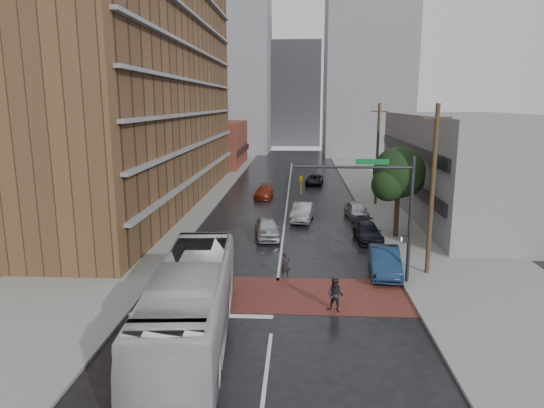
# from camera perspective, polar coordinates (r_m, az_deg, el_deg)

# --- Properties ---
(ground) EXTENTS (160.00, 160.00, 0.00)m
(ground) POSITION_cam_1_polar(r_m,az_deg,el_deg) (25.80, 0.41, -11.02)
(ground) COLOR black
(ground) RESTS_ON ground
(crosswalk) EXTENTS (14.00, 5.00, 0.02)m
(crosswalk) POSITION_cam_1_polar(r_m,az_deg,el_deg) (26.26, 0.46, -10.58)
(crosswalk) COLOR maroon
(crosswalk) RESTS_ON ground
(sidewalk_west) EXTENTS (9.00, 90.00, 0.15)m
(sidewalk_west) POSITION_cam_1_polar(r_m,az_deg,el_deg) (51.33, -11.15, 0.44)
(sidewalk_west) COLOR gray
(sidewalk_west) RESTS_ON ground
(sidewalk_east) EXTENTS (9.00, 90.00, 0.15)m
(sidewalk_east) POSITION_cam_1_polar(r_m,az_deg,el_deg) (50.82, 14.87, 0.15)
(sidewalk_east) COLOR gray
(sidewalk_east) RESTS_ON ground
(apartment_block) EXTENTS (10.00, 44.00, 28.00)m
(apartment_block) POSITION_cam_1_polar(r_m,az_deg,el_deg) (50.25, -14.97, 15.99)
(apartment_block) COLOR brown
(apartment_block) RESTS_ON ground
(storefront_west) EXTENTS (8.00, 16.00, 7.00)m
(storefront_west) POSITION_cam_1_polar(r_m,az_deg,el_deg) (79.12, -6.45, 7.03)
(storefront_west) COLOR brown
(storefront_west) RESTS_ON ground
(building_east) EXTENTS (11.00, 26.00, 9.00)m
(building_east) POSITION_cam_1_polar(r_m,az_deg,el_deg) (46.70, 22.41, 4.15)
(building_east) COLOR gray
(building_east) RESTS_ON ground
(distant_tower_west) EXTENTS (18.00, 16.00, 32.00)m
(distant_tower_west) POSITION_cam_1_polar(r_m,az_deg,el_deg) (103.04, -5.48, 15.11)
(distant_tower_west) COLOR gray
(distant_tower_west) RESTS_ON ground
(distant_tower_east) EXTENTS (16.00, 14.00, 36.00)m
(distant_tower_east) POSITION_cam_1_polar(r_m,az_deg,el_deg) (96.94, 11.24, 16.34)
(distant_tower_east) COLOR gray
(distant_tower_east) RESTS_ON ground
(distant_tower_center) EXTENTS (12.00, 10.00, 24.00)m
(distant_tower_center) POSITION_cam_1_polar(r_m,az_deg,el_deg) (118.77, 2.68, 12.78)
(distant_tower_center) COLOR gray
(distant_tower_center) RESTS_ON ground
(street_tree) EXTENTS (4.20, 4.10, 6.90)m
(street_tree) POSITION_cam_1_polar(r_m,az_deg,el_deg) (36.92, 14.69, 3.21)
(street_tree) COLOR #332319
(street_tree) RESTS_ON ground
(signal_mast) EXTENTS (6.50, 0.30, 7.20)m
(signal_mast) POSITION_cam_1_polar(r_m,az_deg,el_deg) (27.19, 13.09, 0.31)
(signal_mast) COLOR #2D2D33
(signal_mast) RESTS_ON ground
(utility_pole_near) EXTENTS (1.60, 0.26, 10.00)m
(utility_pole_near) POSITION_cam_1_polar(r_m,az_deg,el_deg) (29.20, 18.35, 1.60)
(utility_pole_near) COLOR #473321
(utility_pole_near) RESTS_ON ground
(utility_pole_far) EXTENTS (1.60, 0.26, 10.00)m
(utility_pole_far) POSITION_cam_1_polar(r_m,az_deg,el_deg) (48.61, 12.29, 5.80)
(utility_pole_far) COLOR #473321
(utility_pole_far) RESTS_ON ground
(transit_bus) EXTENTS (3.94, 12.79, 3.51)m
(transit_bus) POSITION_cam_1_polar(r_m,az_deg,el_deg) (21.00, -9.53, -11.52)
(transit_bus) COLOR #B9B9BC
(transit_bus) RESTS_ON ground
(pedestrian_a) EXTENTS (0.64, 0.48, 1.57)m
(pedestrian_a) POSITION_cam_1_polar(r_m,az_deg,el_deg) (28.31, 1.62, -7.22)
(pedestrian_a) COLOR black
(pedestrian_a) RESTS_ON ground
(pedestrian_b) EXTENTS (1.02, 0.92, 1.71)m
(pedestrian_b) POSITION_cam_1_polar(r_m,az_deg,el_deg) (24.13, 7.46, -10.59)
(pedestrian_b) COLOR black
(pedestrian_b) RESTS_ON ground
(car_travel_a) EXTENTS (2.32, 4.59, 1.50)m
(car_travel_a) POSITION_cam_1_polar(r_m,az_deg,el_deg) (36.51, -0.58, -2.88)
(car_travel_a) COLOR #B6BABE
(car_travel_a) RESTS_ON ground
(car_travel_b) EXTENTS (2.23, 4.82, 1.53)m
(car_travel_b) POSITION_cam_1_polar(r_m,az_deg,el_deg) (41.90, 3.60, -0.95)
(car_travel_b) COLOR #A8ADB0
(car_travel_b) RESTS_ON ground
(car_travel_c) EXTENTS (2.09, 4.44, 1.25)m
(car_travel_c) POSITION_cam_1_polar(r_m,az_deg,el_deg) (51.86, -0.96, 1.40)
(car_travel_c) COLOR maroon
(car_travel_c) RESTS_ON ground
(suv_travel) EXTENTS (2.52, 4.55, 1.21)m
(suv_travel) POSITION_cam_1_polar(r_m,az_deg,el_deg) (60.65, 5.00, 2.86)
(suv_travel) COLOR black
(suv_travel) RESTS_ON ground
(car_parked_near) EXTENTS (2.05, 4.94, 1.59)m
(car_parked_near) POSITION_cam_1_polar(r_m,az_deg,el_deg) (29.69, 13.11, -6.59)
(car_parked_near) COLOR navy
(car_parked_near) RESTS_ON ground
(car_parked_mid) EXTENTS (2.00, 4.47, 1.27)m
(car_parked_mid) POSITION_cam_1_polar(r_m,az_deg,el_deg) (36.56, 11.20, -3.27)
(car_parked_mid) COLOR black
(car_parked_mid) RESTS_ON ground
(car_parked_far) EXTENTS (2.14, 4.33, 1.42)m
(car_parked_far) POSITION_cam_1_polar(r_m,az_deg,el_deg) (43.49, 9.91, -0.71)
(car_parked_far) COLOR #B4B5BC
(car_parked_far) RESTS_ON ground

